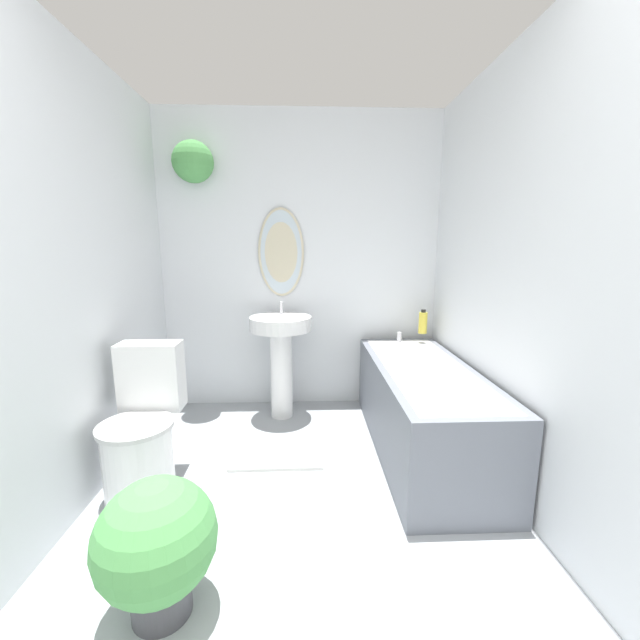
{
  "coord_description": "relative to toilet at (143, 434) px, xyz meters",
  "views": [
    {
      "loc": [
        0.02,
        -0.42,
        1.36
      ],
      "look_at": [
        0.11,
        1.75,
        0.94
      ],
      "focal_mm": 22.0,
      "sensor_mm": 36.0,
      "label": 1
    }
  ],
  "objects": [
    {
      "name": "toilet",
      "position": [
        0.0,
        0.0,
        0.0
      ],
      "size": [
        0.39,
        0.54,
        0.8
      ],
      "color": "white",
      "rests_on": "ground_plane"
    },
    {
      "name": "wall_right",
      "position": [
        2.03,
        -0.21,
        0.87
      ],
      "size": [
        0.06,
        2.95,
        2.4
      ],
      "color": "silver",
      "rests_on": "ground_plane"
    },
    {
      "name": "bathtub",
      "position": [
        1.68,
        0.36,
        -0.03
      ],
      "size": [
        0.61,
        1.59,
        0.65
      ],
      "color": "slate",
      "rests_on": "ground_plane"
    },
    {
      "name": "potted_plant",
      "position": [
        0.36,
        -0.78,
        -0.03
      ],
      "size": [
        0.43,
        0.43,
        0.53
      ],
      "color": "#47474C",
      "rests_on": "ground_plane"
    },
    {
      "name": "wall_left",
      "position": [
        -0.28,
        -0.21,
        0.87
      ],
      "size": [
        0.06,
        2.95,
        2.4
      ],
      "color": "silver",
      "rests_on": "ground_plane"
    },
    {
      "name": "shampoo_bottle",
      "position": [
        1.86,
        1.01,
        0.41
      ],
      "size": [
        0.07,
        0.07,
        0.19
      ],
      "color": "gold",
      "rests_on": "bathtub"
    },
    {
      "name": "pedestal_sink",
      "position": [
        0.72,
        0.93,
        0.24
      ],
      "size": [
        0.48,
        0.48,
        0.91
      ],
      "color": "white",
      "rests_on": "ground_plane"
    },
    {
      "name": "wall_back",
      "position": [
        0.81,
        1.23,
        0.94
      ],
      "size": [
        2.38,
        0.31,
        2.4
      ],
      "color": "silver",
      "rests_on": "ground_plane"
    },
    {
      "name": "bath_mat",
      "position": [
        0.72,
        0.35,
        -0.32
      ],
      "size": [
        0.59,
        0.44,
        0.02
      ],
      "color": "silver",
      "rests_on": "ground_plane"
    }
  ]
}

